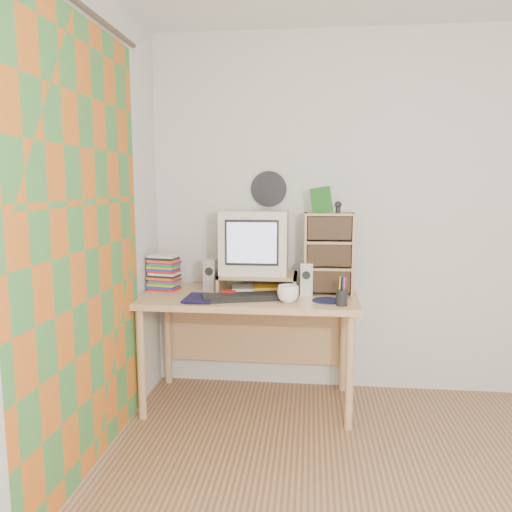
% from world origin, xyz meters
% --- Properties ---
extents(back_wall, '(3.50, 0.00, 3.50)m').
position_xyz_m(back_wall, '(0.00, 1.75, 1.25)').
color(back_wall, silver).
rests_on(back_wall, floor).
extents(left_wall, '(0.00, 3.50, 3.50)m').
position_xyz_m(left_wall, '(-1.75, 0.00, 1.25)').
color(left_wall, silver).
rests_on(left_wall, floor).
extents(curtain, '(0.00, 2.20, 2.20)m').
position_xyz_m(curtain, '(-1.71, 0.48, 1.15)').
color(curtain, '#C8631C').
rests_on(curtain, left_wall).
extents(wall_disc, '(0.25, 0.02, 0.25)m').
position_xyz_m(wall_disc, '(-0.93, 1.73, 1.43)').
color(wall_disc, black).
rests_on(wall_disc, back_wall).
extents(desk, '(1.40, 0.70, 0.75)m').
position_xyz_m(desk, '(-1.03, 1.44, 0.62)').
color(desk, tan).
rests_on(desk, floor).
extents(monitor_riser, '(0.52, 0.30, 0.12)m').
position_xyz_m(monitor_riser, '(-0.98, 1.48, 0.84)').
color(monitor_riser, tan).
rests_on(monitor_riser, desk).
extents(crt_monitor, '(0.45, 0.45, 0.42)m').
position_xyz_m(crt_monitor, '(-1.01, 1.53, 1.08)').
color(crt_monitor, beige).
rests_on(crt_monitor, monitor_riser).
extents(speaker_left, '(0.09, 0.09, 0.22)m').
position_xyz_m(speaker_left, '(-1.30, 1.46, 0.86)').
color(speaker_left, '#B4B3B8').
rests_on(speaker_left, desk).
extents(speaker_right, '(0.08, 0.08, 0.21)m').
position_xyz_m(speaker_right, '(-0.66, 1.41, 0.86)').
color(speaker_right, '#B4B3B8').
rests_on(speaker_right, desk).
extents(keyboard, '(0.51, 0.29, 0.03)m').
position_xyz_m(keyboard, '(-1.05, 1.23, 0.77)').
color(keyboard, black).
rests_on(keyboard, desk).
extents(dvd_stack, '(0.21, 0.17, 0.27)m').
position_xyz_m(dvd_stack, '(-1.62, 1.47, 0.88)').
color(dvd_stack, brown).
rests_on(dvd_stack, desk).
extents(cd_rack, '(0.32, 0.18, 0.53)m').
position_xyz_m(cd_rack, '(-0.52, 1.47, 1.02)').
color(cd_rack, tan).
rests_on(cd_rack, desk).
extents(mug, '(0.16, 0.16, 0.10)m').
position_xyz_m(mug, '(-0.76, 1.19, 0.80)').
color(mug, white).
rests_on(mug, desk).
extents(diary, '(0.23, 0.17, 0.05)m').
position_xyz_m(diary, '(-1.40, 1.20, 0.77)').
color(diary, '#110E33').
rests_on(diary, desk).
extents(mousepad, '(0.24, 0.24, 0.00)m').
position_xyz_m(mousepad, '(-0.52, 1.25, 0.75)').
color(mousepad, '#111038').
rests_on(mousepad, desk).
extents(pen_cup, '(0.07, 0.07, 0.14)m').
position_xyz_m(pen_cup, '(-0.44, 1.14, 0.82)').
color(pen_cup, black).
rests_on(pen_cup, desk).
extents(papers, '(0.30, 0.24, 0.04)m').
position_xyz_m(papers, '(-0.97, 1.50, 0.77)').
color(papers, silver).
rests_on(papers, desk).
extents(red_box, '(0.09, 0.06, 0.04)m').
position_xyz_m(red_box, '(-1.15, 1.27, 0.77)').
color(red_box, '#A91215').
rests_on(red_box, desk).
extents(game_box, '(0.13, 0.05, 0.16)m').
position_xyz_m(game_box, '(-0.57, 1.45, 1.36)').
color(game_box, '#1A5D1B').
rests_on(game_box, cd_rack).
extents(webcam, '(0.05, 0.05, 0.08)m').
position_xyz_m(webcam, '(-0.46, 1.47, 1.32)').
color(webcam, black).
rests_on(webcam, cd_rack).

